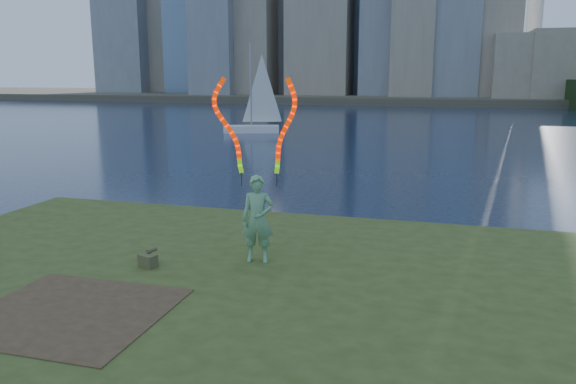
% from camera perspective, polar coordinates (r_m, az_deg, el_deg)
% --- Properties ---
extents(ground, '(320.00, 320.00, 0.00)m').
position_cam_1_polar(ground, '(12.41, -3.45, -10.84)').
color(ground, '#17233A').
rests_on(ground, ground).
extents(grassy_knoll, '(20.00, 18.00, 0.80)m').
position_cam_1_polar(grassy_knoll, '(10.33, -7.76, -13.78)').
color(grassy_knoll, '#39491A').
rests_on(grassy_knoll, ground).
extents(dirt_patch, '(3.20, 3.00, 0.02)m').
position_cam_1_polar(dirt_patch, '(10.47, -21.23, -11.32)').
color(dirt_patch, '#47331E').
rests_on(dirt_patch, grassy_knoll).
extents(far_shore, '(320.00, 40.00, 1.20)m').
position_cam_1_polar(far_shore, '(105.95, 13.83, 9.32)').
color(far_shore, '#494435').
rests_on(far_shore, ground).
extents(woman_with_ribbons, '(2.12, 0.65, 4.25)m').
position_cam_1_polar(woman_with_ribbons, '(11.97, -3.09, -0.66)').
color(woman_with_ribbons, '#1D782D').
rests_on(woman_with_ribbons, grassy_knoll).
extents(canvas_bag, '(0.43, 0.49, 0.36)m').
position_cam_1_polar(canvas_bag, '(12.29, -14.02, -6.71)').
color(canvas_bag, '#454A28').
rests_on(canvas_bag, grassy_knoll).
extents(sailboat, '(4.81, 2.79, 7.30)m').
position_cam_1_polar(sailboat, '(46.85, -3.44, 7.57)').
color(sailboat, white).
rests_on(sailboat, ground).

